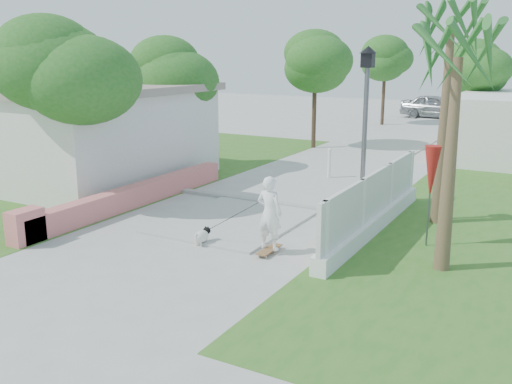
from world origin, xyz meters
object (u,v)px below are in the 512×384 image
Objects in this scene: patio_umbrella at (431,173)px; dog at (202,236)px; bollard at (329,163)px; street_lamp at (365,129)px; skateboarder at (260,214)px; parked_car at (437,107)px.

patio_umbrella is 5.31m from dog.
patio_umbrella is (4.60, -5.50, 1.10)m from bollard.
street_lamp is 2.31× the size of skateboarder.
street_lamp reaches higher than parked_car.
skateboarder is 3.26× the size of dog.
bollard is 7.25m from patio_umbrella.
parked_car is (-5.42, 26.45, -0.89)m from patio_umbrella.
bollard is (-2.70, 4.50, -1.84)m from street_lamp.
street_lamp reaches higher than patio_umbrella.
street_lamp is 5.56m from bollard.
street_lamp is at bearing 56.05° from dog.
bollard is at bearing -75.75° from skateboarder.
street_lamp is 1.93× the size of patio_umbrella.
dog is (-1.38, -0.23, -0.64)m from skateboarder.
patio_umbrella is (1.90, -1.00, -0.74)m from street_lamp.
skateboarder reaches higher than dog.
parked_car reaches higher than bollard.
bollard is 0.23× the size of parked_car.
patio_umbrella is at bearing -50.09° from bollard.
street_lamp is 7.53× the size of dog.
skateboarder is 28.73m from parked_car.
parked_car is (-3.52, 25.45, -1.63)m from street_lamp.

